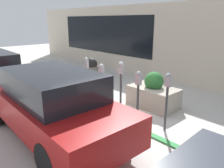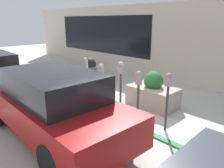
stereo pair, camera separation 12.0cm
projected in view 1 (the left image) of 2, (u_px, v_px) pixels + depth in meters
ground_plane at (109, 114)px, 6.46m from camera, size 40.00×40.00×0.00m
curb_strip at (107, 114)px, 6.41m from camera, size 24.50×0.16×0.04m
building_facade at (191, 45)px, 8.88m from camera, size 24.50×0.17×3.43m
parking_meter_nearest at (167, 91)px, 5.24m from camera, size 0.17×0.15×1.49m
parking_meter_second at (138, 87)px, 5.90m from camera, size 0.16×0.14×1.38m
parking_meter_middle at (121, 76)px, 6.38m from camera, size 0.19×0.16×1.54m
parking_meter_fourth at (101, 76)px, 6.98m from camera, size 0.20×0.17×1.37m
parking_meter_farthest at (86, 70)px, 7.58m from camera, size 0.19×0.16×1.46m
planter_box at (153, 94)px, 6.96m from camera, size 1.53×0.94×1.14m
parked_car_middle at (50, 102)px, 5.10m from camera, size 4.74×1.82×1.61m
trash_bin at (91, 73)px, 8.95m from camera, size 0.59×0.59×1.23m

